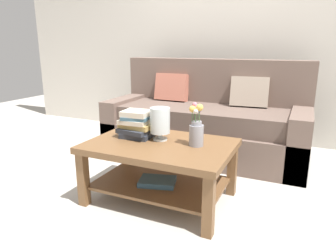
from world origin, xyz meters
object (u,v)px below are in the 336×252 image
(flower_pitcher, at_px, (196,129))
(coffee_table, at_px, (160,159))
(glass_hurricane_vase, at_px, (160,121))
(couch, at_px, (206,122))
(book_stack_main, at_px, (136,125))

(flower_pitcher, bearing_deg, coffee_table, -168.25)
(flower_pitcher, bearing_deg, glass_hurricane_vase, 176.79)
(couch, bearing_deg, book_stack_main, -101.63)
(book_stack_main, distance_m, flower_pitcher, 0.52)
(couch, distance_m, flower_pitcher, 1.22)
(flower_pitcher, bearing_deg, book_stack_main, 179.07)
(book_stack_main, relative_size, flower_pitcher, 0.89)
(couch, height_order, book_stack_main, couch)
(couch, relative_size, flower_pitcher, 6.68)
(book_stack_main, xyz_separation_m, flower_pitcher, (0.52, -0.01, 0.03))
(glass_hurricane_vase, xyz_separation_m, flower_pitcher, (0.31, -0.02, -0.02))
(coffee_table, distance_m, flower_pitcher, 0.39)
(book_stack_main, bearing_deg, flower_pitcher, -0.93)
(couch, height_order, glass_hurricane_vase, couch)
(book_stack_main, bearing_deg, couch, 78.37)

